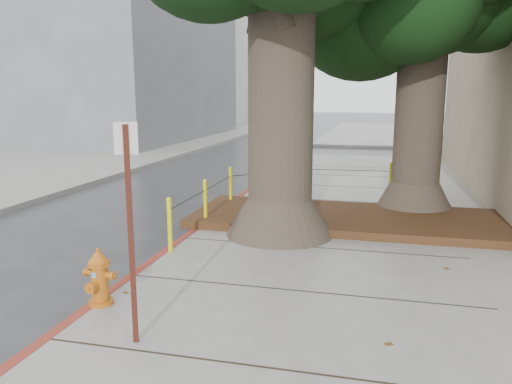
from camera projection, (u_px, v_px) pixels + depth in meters
ground at (263, 298)px, 6.94m from camera, size 140.00×140.00×0.00m
sidewalk_far at (447, 134)px, 34.11m from camera, size 16.00×20.00×0.15m
curb_red at (193, 234)px, 9.77m from camera, size 0.14×26.00×0.16m
planter_bed at (347, 218)px, 10.40m from camera, size 6.40×2.60×0.16m
building_far_grey at (104, 40)px, 30.24m from camera, size 12.00×16.00×12.00m
building_far_white at (202, 48)px, 52.33m from camera, size 12.00×18.00×15.00m
bollard_ring at (269, 190)px, 11.18m from camera, size 3.79×5.39×0.95m
fire_hydrant at (99, 277)px, 6.29m from camera, size 0.39×0.36×0.74m
signpost at (130, 222)px, 5.15m from camera, size 0.22×0.12×2.37m
car_silver at (443, 144)px, 22.22m from camera, size 3.38×1.44×1.14m
car_dark at (112, 135)px, 26.36m from camera, size 2.13×4.63×1.31m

